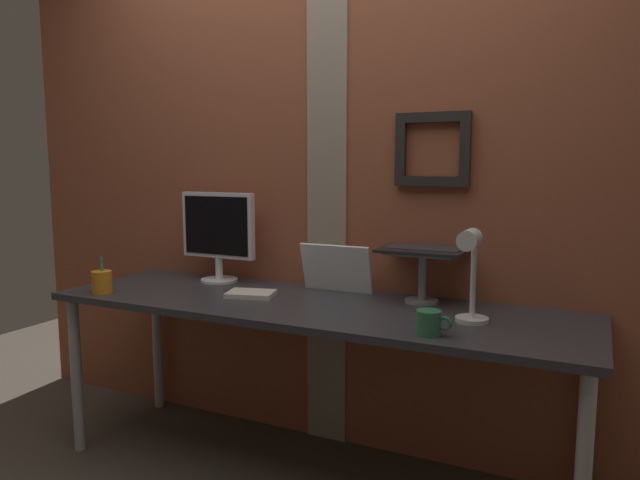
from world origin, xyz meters
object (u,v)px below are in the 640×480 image
at_px(laptop, 428,235).
at_px(whiteboard_panel, 336,268).
at_px(desk_lamp, 471,266).
at_px(coffee_mug, 429,323).
at_px(pen_cup, 102,282).
at_px(monitor, 218,230).

bearing_deg(laptop, whiteboard_panel, -174.58).
xyz_separation_m(desk_lamp, coffee_mug, (-0.10, -0.18, -0.17)).
distance_m(laptop, desk_lamp, 0.42).
xyz_separation_m(laptop, pen_cup, (-1.33, -0.51, -0.22)).
height_order(pen_cup, coffee_mug, pen_cup).
height_order(laptop, coffee_mug, laptop).
height_order(desk_lamp, pen_cup, desk_lamp).
relative_size(laptop, whiteboard_panel, 1.06).
height_order(monitor, whiteboard_panel, monitor).
bearing_deg(whiteboard_panel, coffee_mug, -40.47).
distance_m(whiteboard_panel, desk_lamp, 0.72).
relative_size(monitor, laptop, 1.25).
xyz_separation_m(monitor, desk_lamp, (1.26, -0.26, -0.04)).
height_order(whiteboard_panel, pen_cup, whiteboard_panel).
bearing_deg(whiteboard_panel, pen_cup, -153.00).
height_order(whiteboard_panel, coffee_mug, whiteboard_panel).
distance_m(laptop, pen_cup, 1.44).
bearing_deg(coffee_mug, monitor, 159.26).
distance_m(desk_lamp, pen_cup, 1.59).
distance_m(monitor, desk_lamp, 1.29).
bearing_deg(laptop, pen_cup, -158.99).
height_order(monitor, coffee_mug, monitor).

